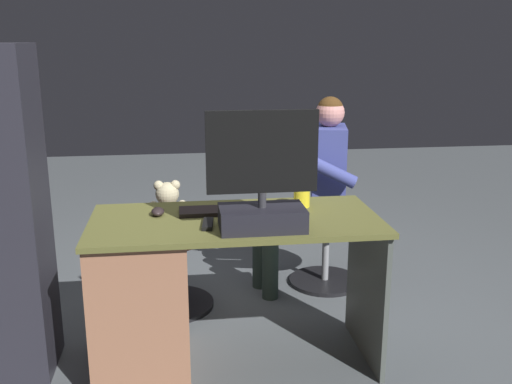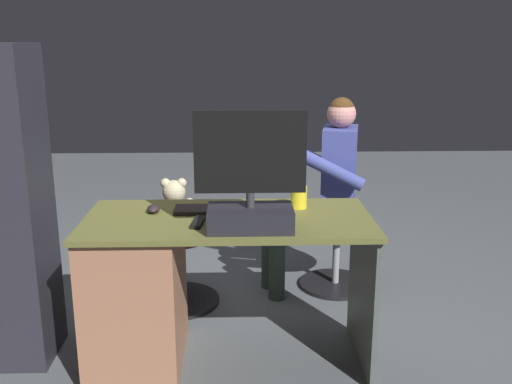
{
  "view_description": "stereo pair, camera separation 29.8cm",
  "coord_description": "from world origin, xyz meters",
  "px_view_note": "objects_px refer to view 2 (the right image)",
  "views": [
    {
      "loc": [
        0.25,
        2.94,
        1.54
      ],
      "look_at": [
        -0.14,
        0.08,
        0.77
      ],
      "focal_mm": 40.77,
      "sensor_mm": 36.0,
      "label": 1
    },
    {
      "loc": [
        -0.05,
        2.97,
        1.54
      ],
      "look_at": [
        -0.14,
        0.08,
        0.77
      ],
      "focal_mm": 40.77,
      "sensor_mm": 36.0,
      "label": 2
    }
  ],
  "objects_px": {
    "desk": "(156,287)",
    "office_chair_teddy": "(177,262)",
    "keyboard": "(219,209)",
    "visitor_chair": "(336,245)",
    "person": "(324,182)",
    "cup": "(299,197)",
    "computer_mouse": "(154,209)",
    "tv_remote": "(198,222)",
    "monitor": "(250,194)",
    "teddy_bear": "(175,206)"
  },
  "relations": [
    {
      "from": "desk",
      "to": "office_chair_teddy",
      "type": "bearing_deg",
      "value": -92.17
    },
    {
      "from": "keyboard",
      "to": "visitor_chair",
      "type": "xyz_separation_m",
      "value": [
        -0.71,
        -0.77,
        -0.47
      ]
    },
    {
      "from": "office_chair_teddy",
      "to": "person",
      "type": "xyz_separation_m",
      "value": [
        -0.89,
        -0.19,
        0.43
      ]
    },
    {
      "from": "cup",
      "to": "keyboard",
      "type": "bearing_deg",
      "value": 7.52
    },
    {
      "from": "computer_mouse",
      "to": "cup",
      "type": "distance_m",
      "value": 0.7
    },
    {
      "from": "cup",
      "to": "tv_remote",
      "type": "bearing_deg",
      "value": 27.28
    },
    {
      "from": "monitor",
      "to": "office_chair_teddy",
      "type": "bearing_deg",
      "value": -62.93
    },
    {
      "from": "monitor",
      "to": "teddy_bear",
      "type": "xyz_separation_m",
      "value": [
        0.42,
        -0.83,
        -0.29
      ]
    },
    {
      "from": "teddy_bear",
      "to": "visitor_chair",
      "type": "height_order",
      "value": "teddy_bear"
    },
    {
      "from": "keyboard",
      "to": "office_chair_teddy",
      "type": "xyz_separation_m",
      "value": [
        0.27,
        -0.56,
        -0.49
      ]
    },
    {
      "from": "person",
      "to": "monitor",
      "type": "bearing_deg",
      "value": 65.13
    },
    {
      "from": "person",
      "to": "cup",
      "type": "bearing_deg",
      "value": 71.97
    },
    {
      "from": "office_chair_teddy",
      "to": "visitor_chair",
      "type": "distance_m",
      "value": 1.01
    },
    {
      "from": "keyboard",
      "to": "person",
      "type": "bearing_deg",
      "value": -129.34
    },
    {
      "from": "computer_mouse",
      "to": "person",
      "type": "relative_size",
      "value": 0.08
    },
    {
      "from": "cup",
      "to": "person",
      "type": "relative_size",
      "value": 0.09
    },
    {
      "from": "keyboard",
      "to": "monitor",
      "type": "bearing_deg",
      "value": 119.07
    },
    {
      "from": "cup",
      "to": "person",
      "type": "distance_m",
      "value": 0.74
    },
    {
      "from": "desk",
      "to": "monitor",
      "type": "xyz_separation_m",
      "value": [
        -0.45,
        0.17,
        0.5
      ]
    },
    {
      "from": "desk",
      "to": "visitor_chair",
      "type": "height_order",
      "value": "desk"
    },
    {
      "from": "computer_mouse",
      "to": "tv_remote",
      "type": "height_order",
      "value": "computer_mouse"
    },
    {
      "from": "keyboard",
      "to": "person",
      "type": "xyz_separation_m",
      "value": [
        -0.62,
        -0.75,
        -0.05
      ]
    },
    {
      "from": "keyboard",
      "to": "teddy_bear",
      "type": "bearing_deg",
      "value": -64.3
    },
    {
      "from": "teddy_bear",
      "to": "visitor_chair",
      "type": "relative_size",
      "value": 0.65
    },
    {
      "from": "keyboard",
      "to": "tv_remote",
      "type": "xyz_separation_m",
      "value": [
        0.09,
        0.19,
        -0.0
      ]
    },
    {
      "from": "cup",
      "to": "visitor_chair",
      "type": "distance_m",
      "value": 0.94
    },
    {
      "from": "visitor_chair",
      "to": "person",
      "type": "relative_size",
      "value": 0.39
    },
    {
      "from": "desk",
      "to": "computer_mouse",
      "type": "height_order",
      "value": "computer_mouse"
    },
    {
      "from": "desk",
      "to": "monitor",
      "type": "bearing_deg",
      "value": 159.33
    },
    {
      "from": "desk",
      "to": "teddy_bear",
      "type": "xyz_separation_m",
      "value": [
        -0.02,
        -0.67,
        0.21
      ]
    },
    {
      "from": "monitor",
      "to": "office_chair_teddy",
      "type": "distance_m",
      "value": 1.12
    },
    {
      "from": "cup",
      "to": "computer_mouse",
      "type": "bearing_deg",
      "value": 4.48
    },
    {
      "from": "desk",
      "to": "office_chair_teddy",
      "type": "distance_m",
      "value": 0.67
    },
    {
      "from": "tv_remote",
      "to": "visitor_chair",
      "type": "height_order",
      "value": "tv_remote"
    },
    {
      "from": "tv_remote",
      "to": "teddy_bear",
      "type": "distance_m",
      "value": 0.8
    },
    {
      "from": "teddy_bear",
      "to": "visitor_chair",
      "type": "distance_m",
      "value": 1.06
    },
    {
      "from": "desk",
      "to": "tv_remote",
      "type": "height_order",
      "value": "tv_remote"
    },
    {
      "from": "monitor",
      "to": "person",
      "type": "distance_m",
      "value": 1.14
    },
    {
      "from": "cup",
      "to": "tv_remote",
      "type": "relative_size",
      "value": 0.73
    },
    {
      "from": "visitor_chair",
      "to": "teddy_bear",
      "type": "bearing_deg",
      "value": 11.56
    },
    {
      "from": "teddy_bear",
      "to": "person",
      "type": "bearing_deg",
      "value": -168.5
    },
    {
      "from": "monitor",
      "to": "office_chair_teddy",
      "type": "relative_size",
      "value": 1.04
    },
    {
      "from": "visitor_chair",
      "to": "tv_remote",
      "type": "bearing_deg",
      "value": 50.49
    },
    {
      "from": "teddy_bear",
      "to": "visitor_chair",
      "type": "bearing_deg",
      "value": -168.44
    },
    {
      "from": "monitor",
      "to": "cup",
      "type": "xyz_separation_m",
      "value": [
        -0.24,
        -0.31,
        -0.1
      ]
    },
    {
      "from": "person",
      "to": "computer_mouse",
      "type": "bearing_deg",
      "value": 39.23
    },
    {
      "from": "tv_remote",
      "to": "keyboard",
      "type": "bearing_deg",
      "value": -107.55
    },
    {
      "from": "desk",
      "to": "monitor",
      "type": "height_order",
      "value": "monitor"
    },
    {
      "from": "teddy_bear",
      "to": "person",
      "type": "relative_size",
      "value": 0.25
    },
    {
      "from": "monitor",
      "to": "computer_mouse",
      "type": "bearing_deg",
      "value": -29.7
    }
  ]
}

